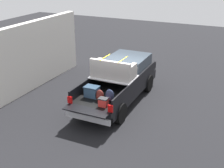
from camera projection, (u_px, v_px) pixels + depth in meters
ground_plane at (117, 101)px, 13.84m from camera, size 40.00×40.00×0.00m
pickup_truck at (121, 80)px, 13.77m from camera, size 6.05×2.06×2.23m
building_facade at (22, 60)px, 14.19m from camera, size 9.15×0.36×3.36m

